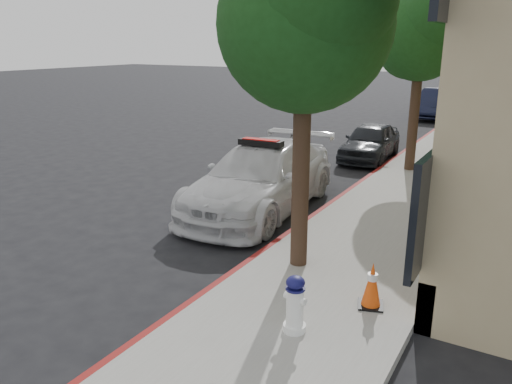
{
  "coord_description": "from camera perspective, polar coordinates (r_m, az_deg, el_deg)",
  "views": [
    {
      "loc": [
        6.4,
        -9.51,
        4.0
      ],
      "look_at": [
        1.42,
        -0.98,
        1.0
      ],
      "focal_mm": 35.0,
      "sensor_mm": 36.0,
      "label": 1
    }
  ],
  "objects": [
    {
      "name": "ground",
      "position": [
        12.14,
        -3.45,
        -2.37
      ],
      "size": [
        120.0,
        120.0,
        0.0
      ],
      "primitive_type": "plane",
      "color": "black",
      "rests_on": "ground"
    },
    {
      "name": "sidewalk",
      "position": [
        20.1,
        21.74,
        4.42
      ],
      "size": [
        3.2,
        50.0,
        0.15
      ],
      "primitive_type": "cube",
      "color": "gray",
      "rests_on": "ground"
    },
    {
      "name": "curb_strip",
      "position": [
        20.37,
        17.47,
        5.0
      ],
      "size": [
        0.12,
        50.0,
        0.15
      ],
      "primitive_type": "cube",
      "color": "maroon",
      "rests_on": "ground"
    },
    {
      "name": "tree_near",
      "position": [
        8.27,
        5.75,
        18.71
      ],
      "size": [
        2.92,
        2.82,
        5.62
      ],
      "color": "black",
      "rests_on": "sidewalk"
    },
    {
      "name": "tree_mid",
      "position": [
        15.88,
        18.46,
        16.65
      ],
      "size": [
        2.77,
        2.64,
        5.43
      ],
      "color": "black",
      "rests_on": "sidewalk"
    },
    {
      "name": "tree_far",
      "position": [
        23.76,
        22.88,
        16.56
      ],
      "size": [
        3.1,
        3.0,
        5.81
      ],
      "color": "black",
      "rests_on": "sidewalk"
    },
    {
      "name": "police_car",
      "position": [
        12.16,
        0.55,
        1.66
      ],
      "size": [
        2.62,
        5.68,
        1.76
      ],
      "rotation": [
        0.0,
        0.0,
        0.07
      ],
      "color": "silver",
      "rests_on": "ground"
    },
    {
      "name": "parked_car_mid",
      "position": [
        17.92,
        12.93,
        5.66
      ],
      "size": [
        1.74,
        3.86,
        1.29
      ],
      "primitive_type": "imported",
      "rotation": [
        0.0,
        0.0,
        0.06
      ],
      "color": "black",
      "rests_on": "ground"
    },
    {
      "name": "parked_car_far",
      "position": [
        28.91,
        20.01,
        9.48
      ],
      "size": [
        1.74,
        4.74,
        1.55
      ],
      "primitive_type": "imported",
      "rotation": [
        0.0,
        0.0,
        -0.02
      ],
      "color": "black",
      "rests_on": "ground"
    },
    {
      "name": "fire_hydrant",
      "position": [
        6.98,
        4.48,
        -12.71
      ],
      "size": [
        0.35,
        0.32,
        0.83
      ],
      "rotation": [
        0.0,
        0.0,
        -0.2
      ],
      "color": "white",
      "rests_on": "sidewalk"
    },
    {
      "name": "traffic_cone",
      "position": [
        7.78,
        13.11,
        -10.3
      ],
      "size": [
        0.47,
        0.47,
        0.71
      ],
      "rotation": [
        0.0,
        0.0,
        0.33
      ],
      "color": "black",
      "rests_on": "sidewalk"
    }
  ]
}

